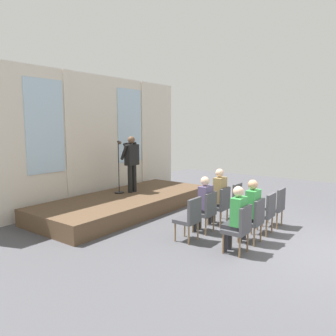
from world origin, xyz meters
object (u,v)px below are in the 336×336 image
(speaker, at_px, (131,160))
(mic_stand, at_px, (119,182))
(chair_r0_c2, at_px, (221,204))
(audience_r1_c1, at_px, (250,208))
(chair_r1_c3, at_px, (276,205))
(chair_r0_c1, at_px, (206,210))
(chair_r0_c3, at_px, (233,199))
(audience_r1_c0, at_px, (236,216))
(chair_r1_c2, at_px, (266,211))
(chair_r0_c0, at_px, (190,217))
(audience_r0_c2, at_px, (218,194))
(audience_r0_c1, at_px, (203,201))
(chair_r1_c1, at_px, (254,218))
(chair_r1_c0, at_px, (240,227))

(speaker, bearing_deg, mic_stand, 146.39)
(chair_r0_c2, distance_m, audience_r1_c1, 1.26)
(chair_r0_c2, bearing_deg, chair_r1_c3, -58.25)
(chair_r0_c1, xyz_separation_m, chair_r1_c3, (1.38, -1.12, 0.00))
(chair_r0_c3, relative_size, audience_r1_c0, 0.72)
(chair_r0_c1, height_order, chair_r1_c2, same)
(chair_r0_c0, xyz_separation_m, chair_r1_c2, (1.38, -1.12, 0.00))
(mic_stand, xyz_separation_m, chair_r0_c3, (0.88, -3.25, -0.23))
(speaker, height_order, mic_stand, speaker)
(chair_r0_c1, distance_m, audience_r1_c0, 1.26)
(audience_r1_c0, bearing_deg, audience_r0_c2, 38.83)
(chair_r0_c1, height_order, audience_r0_c1, audience_r0_c1)
(chair_r0_c3, bearing_deg, chair_r0_c2, 180.00)
(mic_stand, distance_m, chair_r0_c2, 3.26)
(chair_r1_c1, height_order, audience_r1_c1, audience_r1_c1)
(mic_stand, height_order, chair_r0_c0, mic_stand)
(audience_r0_c2, bearing_deg, audience_r1_c1, -121.82)
(chair_r0_c0, height_order, chair_r1_c3, same)
(chair_r1_c1, xyz_separation_m, chair_r1_c2, (0.69, 0.00, 0.00))
(chair_r0_c3, distance_m, chair_r1_c1, 1.78)
(chair_r1_c1, bearing_deg, chair_r0_c2, 58.25)
(audience_r1_c0, bearing_deg, chair_r0_c2, 36.82)
(speaker, distance_m, audience_r1_c0, 4.40)
(mic_stand, distance_m, audience_r0_c1, 3.21)
(chair_r1_c0, relative_size, chair_r1_c2, 1.00)
(audience_r1_c0, height_order, audience_r1_c1, audience_r1_c1)
(chair_r0_c0, bearing_deg, chair_r1_c1, -58.25)
(audience_r0_c1, bearing_deg, chair_r0_c0, -173.15)
(audience_r0_c2, xyz_separation_m, chair_r1_c3, (0.69, -1.20, -0.23))
(chair_r0_c0, relative_size, audience_r1_c1, 0.71)
(speaker, relative_size, chair_r0_c3, 1.78)
(speaker, bearing_deg, chair_r1_c2, -91.75)
(audience_r0_c2, height_order, audience_r1_c1, audience_r0_c2)
(chair_r1_c1, bearing_deg, chair_r1_c2, 0.00)
(chair_r1_c0, bearing_deg, speaker, 70.02)
(audience_r0_c1, relative_size, chair_r0_c3, 1.37)
(chair_r1_c0, height_order, audience_r1_c0, audience_r1_c0)
(chair_r0_c2, height_order, chair_r0_c3, same)
(audience_r0_c2, height_order, chair_r1_c3, audience_r0_c2)
(chair_r1_c3, bearing_deg, chair_r0_c3, 90.00)
(audience_r0_c1, xyz_separation_m, chair_r1_c3, (1.38, -1.20, -0.18))
(chair_r0_c3, bearing_deg, chair_r1_c1, -141.07)
(audience_r1_c0, xyz_separation_m, audience_r1_c1, (0.69, -0.00, 0.01))
(chair_r0_c2, bearing_deg, mic_stand, 93.40)
(audience_r0_c2, xyz_separation_m, chair_r0_c3, (0.69, -0.08, -0.23))
(audience_r1_c0, bearing_deg, mic_stand, 74.47)
(audience_r1_c0, bearing_deg, chair_r1_c0, -90.00)
(chair_r0_c1, relative_size, chair_r1_c3, 1.00)
(audience_r1_c1, bearing_deg, mic_stand, 83.36)
(mic_stand, bearing_deg, audience_r1_c0, -105.53)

